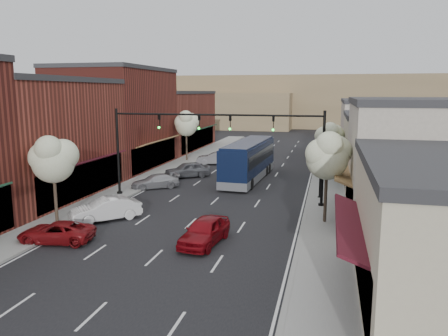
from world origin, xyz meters
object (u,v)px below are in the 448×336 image
Objects in this scene: tree_right_far at (329,137)px; lamp_post_near at (321,161)px; red_hatchback at (205,231)px; parked_car_e at (216,158)px; signal_mast_left at (145,139)px; coach_bus at (249,160)px; parked_car_a at (56,232)px; tree_left_near at (53,158)px; tree_right_near at (328,155)px; tree_left_far at (186,123)px; parked_car_d at (187,170)px; signal_mast_right at (290,143)px; lamp_post_far at (324,138)px; parked_car_c at (155,181)px; parked_car_b at (106,209)px.

lamp_post_near is at bearing -93.31° from tree_right_far.
parked_car_e is at bearing 110.18° from red_hatchback.
signal_mast_left reaches higher than coach_bus.
parked_car_a is (-7.22, -19.82, -1.34)m from coach_bus.
tree_left_near is at bearing -129.69° from tree_right_far.
tree_right_near is at bearing 46.54° from red_hatchback.
tree_left_far is 10.76m from parked_car_d.
signal_mast_left is 11.83m from parked_car_a.
signal_mast_right is at bearing 14.48° from parked_car_d.
signal_mast_left is at bearing -123.86° from lamp_post_far.
red_hatchback is 0.98× the size of parked_car_d.
signal_mast_right reaches higher than coach_bus.
parked_car_c is at bearing 153.74° from tree_right_near.
coach_bus is at bearing 61.06° from tree_left_near.
parked_car_d is at bearing 85.92° from signal_mast_left.
red_hatchback is 19.14m from parked_car_d.
tree_left_near is 1.30× the size of red_hatchback.
red_hatchback is at bearing -140.24° from tree_right_near.
lamp_post_near is at bearing 125.73° from parked_car_a.
tree_left_near is (-16.60, -20.00, 0.23)m from tree_right_far.
lamp_post_far is 30.07m from red_hatchback.
lamp_post_near is at bearing -39.57° from coach_bus.
signal_mast_right is 1.85× the size of lamp_post_far.
signal_mast_right reaches higher than parked_car_e.
signal_mast_left is 24.14m from lamp_post_far.
tree_left_near is (-16.60, -4.00, -0.23)m from tree_right_near.
coach_bus is 21.14m from parked_car_a.
tree_right_near is at bearing 107.40° from parked_car_a.
signal_mast_left is 1.38× the size of tree_right_near.
signal_mast_right is at bearing 30.14° from tree_left_near.
tree_right_far is 1.22× the size of lamp_post_near.
parked_car_b is (2.64, 1.45, -3.48)m from tree_left_near.
lamp_post_far is 29.89m from parked_car_b.
tree_right_far is at bearing 59.06° from parked_car_e.
parked_car_e is (0.77, 8.05, -0.03)m from parked_car_d.
lamp_post_near is at bearing 94.77° from tree_right_near.
tree_left_far is at bearing 98.35° from signal_mast_left.
tree_left_far is 5.76m from parked_car_e.
parked_car_a is (-8.12, -1.71, -0.17)m from red_hatchback.
lamp_post_near is 14.22m from parked_car_c.
tree_left_near is 1.36× the size of parked_car_a.
parked_car_d is (-13.37, 12.49, -3.69)m from tree_right_near.
coach_bus reaches higher than parked_car_d.
parked_car_d is (3.23, 16.49, -3.46)m from tree_left_near.
signal_mast_left reaches higher than parked_car_d.
signal_mast_left is 18.14m from tree_left_far.
parked_car_a is (-14.55, -23.05, -3.41)m from tree_right_far.
parked_car_c is (-0.59, 9.73, -0.14)m from parked_car_b.
tree_left_near is 19.25m from lamp_post_near.
tree_left_near is 5.18m from parked_car_a.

